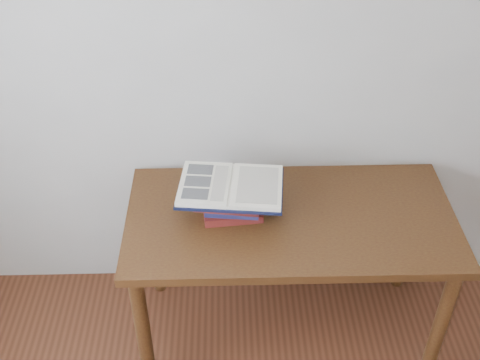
{
  "coord_description": "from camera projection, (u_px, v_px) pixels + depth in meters",
  "views": [
    {
      "loc": [
        -0.25,
        -0.41,
        2.29
      ],
      "look_at": [
        -0.2,
        1.4,
        0.88
      ],
      "focal_mm": 45.0,
      "sensor_mm": 36.0,
      "label": 1
    }
  ],
  "objects": [
    {
      "name": "book_stack",
      "position": [
        231.0,
        201.0,
        2.37
      ],
      "size": [
        0.28,
        0.2,
        0.12
      ],
      "color": "maroon",
      "rests_on": "desk"
    },
    {
      "name": "open_book",
      "position": [
        231.0,
        186.0,
        2.32
      ],
      "size": [
        0.43,
        0.32,
        0.03
      ],
      "rotation": [
        0.0,
        0.0,
        -0.1
      ],
      "color": "black",
      "rests_on": "book_stack"
    },
    {
      "name": "desk",
      "position": [
        290.0,
        234.0,
        2.45
      ],
      "size": [
        1.31,
        0.66,
        0.7
      ],
      "color": "#462C11",
      "rests_on": "ground"
    }
  ]
}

